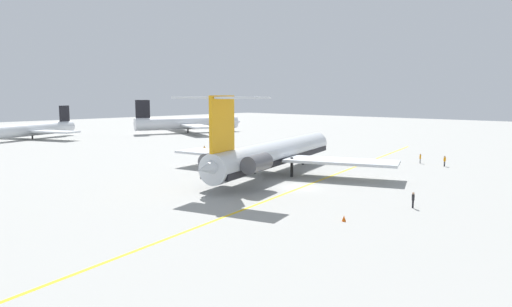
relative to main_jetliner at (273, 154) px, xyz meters
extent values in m
plane|color=#9E9E99|center=(-4.63, -8.20, -3.10)|extent=(361.70, 361.70, 0.00)
cylinder|color=silver|center=(1.06, 0.29, -0.05)|extent=(34.07, 12.47, 3.66)
cone|color=silver|center=(17.62, 4.76, -0.05)|extent=(4.60, 4.38, 3.51)
cone|color=silver|center=(-15.50, -4.19, 0.28)|extent=(5.96, 4.39, 3.11)
cube|color=black|center=(1.06, 0.29, -0.87)|extent=(33.36, 12.35, 0.81)
cube|color=silver|center=(-0.67, 9.61, -0.69)|extent=(8.06, 15.96, 0.37)
cube|color=silver|center=(4.26, -8.64, -0.69)|extent=(10.82, 16.28, 0.37)
cylinder|color=#515156|center=(-11.12, 0.05, 0.23)|extent=(4.97, 3.24, 2.12)
cube|color=silver|center=(-10.95, -0.57, 0.23)|extent=(2.95, 1.84, 0.44)
cylinder|color=#515156|center=(-9.58, -5.64, 0.23)|extent=(4.97, 3.24, 2.12)
cube|color=silver|center=(-9.75, -5.02, 0.23)|extent=(2.95, 1.84, 0.44)
cube|color=orange|center=(-13.29, -3.59, 5.02)|extent=(4.88, 1.64, 6.48)
cube|color=silver|center=(-14.43, -0.85, 8.00)|extent=(4.70, 6.05, 0.26)
cube|color=silver|center=(-12.90, -6.52, 8.00)|extent=(4.70, 6.05, 0.26)
cylinder|color=black|center=(11.18, 3.02, -1.71)|extent=(0.40, 0.40, 2.77)
cylinder|color=black|center=(-0.81, 2.81, -1.71)|extent=(0.40, 0.40, 2.77)
cylinder|color=black|center=(0.72, -2.84, -1.71)|extent=(0.40, 0.40, 2.77)
cylinder|color=silver|center=(-0.73, 82.55, -0.58)|extent=(26.59, 12.72, 3.25)
cube|color=silver|center=(2.06, 75.22, -0.91)|extent=(8.84, 13.29, 0.39)
cube|color=silver|center=(-3.52, 89.87, -0.91)|extent=(8.84, 13.29, 0.39)
cube|color=black|center=(10.05, 86.65, 3.26)|extent=(3.43, 1.57, 4.44)
cylinder|color=black|center=(-0.73, 82.55, -2.00)|extent=(0.39, 0.39, 2.19)
cylinder|color=silver|center=(40.18, 68.63, -0.13)|extent=(31.12, 15.86, 3.84)
cone|color=silver|center=(55.00, 62.47, -0.13)|extent=(4.30, 4.57, 3.65)
cube|color=silver|center=(43.72, 77.17, -0.52)|extent=(10.78, 15.67, 0.46)
cube|color=silver|center=(36.63, 60.09, -0.52)|extent=(10.78, 15.67, 0.46)
cube|color=black|center=(27.61, 73.85, 4.40)|extent=(4.01, 1.96, 5.23)
cylinder|color=black|center=(40.18, 68.63, -1.81)|extent=(0.46, 0.46, 2.58)
cylinder|color=black|center=(-5.22, -23.02, -2.70)|extent=(0.10, 0.10, 0.79)
cylinder|color=black|center=(-5.29, -23.14, -2.70)|extent=(0.10, 0.10, 0.79)
cylinder|color=#262628|center=(-5.26, -23.08, -2.00)|extent=(0.27, 0.27, 0.62)
sphere|color=tan|center=(-5.26, -23.08, -1.56)|extent=(0.25, 0.25, 0.25)
cylinder|color=#262628|center=(-5.17, -22.93, -1.96)|extent=(0.07, 0.07, 0.53)
cylinder|color=#262628|center=(-5.34, -23.23, -1.96)|extent=(0.07, 0.07, 0.53)
cylinder|color=black|center=(8.61, 24.87, -2.68)|extent=(0.10, 0.10, 0.83)
cylinder|color=black|center=(8.72, 24.77, -2.68)|extent=(0.10, 0.10, 0.83)
cylinder|color=orange|center=(8.66, 24.82, -1.94)|extent=(0.28, 0.28, 0.66)
sphere|color=#8C6647|center=(8.66, 24.82, -1.48)|extent=(0.26, 0.26, 0.26)
cylinder|color=orange|center=(8.52, 24.94, -1.91)|extent=(0.08, 0.08, 0.56)
cylinder|color=orange|center=(8.81, 24.71, -1.91)|extent=(0.08, 0.08, 0.56)
cylinder|color=black|center=(24.77, -15.10, -2.68)|extent=(0.10, 0.10, 0.83)
cylinder|color=black|center=(24.90, -15.17, -2.68)|extent=(0.10, 0.10, 0.83)
cylinder|color=orange|center=(24.83, -15.13, -1.95)|extent=(0.28, 0.28, 0.65)
sphere|color=#8C6647|center=(24.83, -15.13, -1.49)|extent=(0.26, 0.26, 0.26)
cylinder|color=orange|center=(24.68, -15.04, -1.91)|extent=(0.08, 0.08, 0.56)
cylinder|color=orange|center=(24.99, -15.23, -1.91)|extent=(0.08, 0.08, 0.56)
cylinder|color=black|center=(25.44, -10.88, -2.70)|extent=(0.10, 0.10, 0.79)
cylinder|color=black|center=(25.56, -10.80, -2.70)|extent=(0.10, 0.10, 0.79)
cylinder|color=orange|center=(25.50, -10.84, -2.00)|extent=(0.27, 0.27, 0.62)
sphere|color=tan|center=(25.50, -10.84, -1.56)|extent=(0.25, 0.25, 0.25)
cylinder|color=orange|center=(25.35, -10.94, -1.97)|extent=(0.07, 0.07, 0.53)
cylinder|color=orange|center=(25.64, -10.75, -1.97)|extent=(0.07, 0.07, 0.53)
cone|color=#EA590F|center=(-14.24, -20.56, -2.82)|extent=(0.40, 0.40, 0.55)
cube|color=gold|center=(1.06, -7.34, -3.09)|extent=(96.08, 18.66, 0.01)
camera|label=1|loc=(-49.43, -41.98, 8.21)|focal=32.14mm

